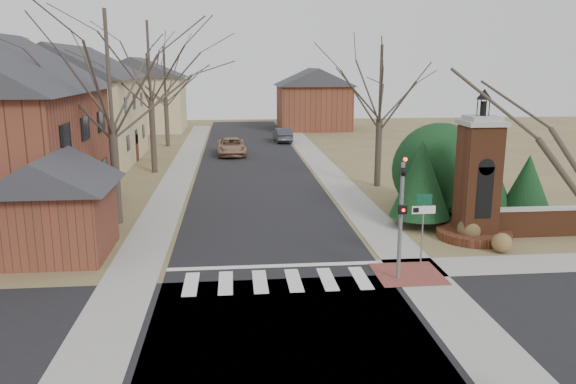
{
  "coord_description": "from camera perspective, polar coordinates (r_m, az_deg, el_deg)",
  "views": [
    {
      "loc": [
        -1.43,
        -17.69,
        7.47
      ],
      "look_at": [
        0.9,
        6.0,
        2.03
      ],
      "focal_mm": 35.0,
      "sensor_mm": 36.0,
      "label": 1
    }
  ],
  "objects": [
    {
      "name": "dry_shrub_left",
      "position": [
        25.41,
        17.92,
        -3.66
      ],
      "size": [
        1.02,
        1.02,
        1.02
      ],
      "primitive_type": "sphere",
      "color": "brown",
      "rests_on": "ground"
    },
    {
      "name": "brick_gate_monument",
      "position": [
        25.52,
        18.65,
        0.2
      ],
      "size": [
        3.2,
        3.2,
        6.47
      ],
      "color": "brown",
      "rests_on": "ground"
    },
    {
      "name": "evergreen_mass",
      "position": [
        29.56,
        15.16,
        2.56
      ],
      "size": [
        4.8,
        4.8,
        4.8
      ],
      "primitive_type": "sphere",
      "color": "black",
      "rests_on": "ground"
    },
    {
      "name": "bare_tree_2",
      "position": [
        53.04,
        -12.46,
        12.11
      ],
      "size": [
        7.35,
        7.35,
        10.19
      ],
      "color": "#473D33",
      "rests_on": "ground"
    },
    {
      "name": "garage_left",
      "position": [
        23.86,
        -22.73,
        -0.8
      ],
      "size": [
        4.8,
        4.8,
        4.29
      ],
      "color": "brown",
      "rests_on": "ground"
    },
    {
      "name": "evergreen_far",
      "position": [
        29.06,
        23.17,
        0.78
      ],
      "size": [
        2.4,
        2.4,
        3.3
      ],
      "color": "#473D33",
      "rests_on": "ground"
    },
    {
      "name": "brick_garden_wall",
      "position": [
        28.0,
        26.87,
        -2.61
      ],
      "size": [
        7.5,
        0.5,
        1.3
      ],
      "color": "brown",
      "rests_on": "ground"
    },
    {
      "name": "sign_post",
      "position": [
        21.61,
        13.57,
        -2.29
      ],
      "size": [
        0.9,
        0.07,
        2.75
      ],
      "color": "slate",
      "rests_on": "ground"
    },
    {
      "name": "sidewalk_left",
      "position": [
        40.56,
        -10.85,
        2.05
      ],
      "size": [
        2.0,
        60.0,
        0.02
      ],
      "primitive_type": "cube",
      "color": "gray",
      "rests_on": "ground"
    },
    {
      "name": "bare_tree_1",
      "position": [
        40.08,
        -13.98,
        13.32
      ],
      "size": [
        8.4,
        8.4,
        11.64
      ],
      "color": "#473D33",
      "rests_on": "ground"
    },
    {
      "name": "evergreen_mid",
      "position": [
        28.91,
        18.87,
        2.49
      ],
      "size": [
        3.4,
        3.4,
        4.7
      ],
      "color": "#473D33",
      "rests_on": "ground"
    },
    {
      "name": "cross_street",
      "position": [
        16.54,
        -0.05,
        -13.95
      ],
      "size": [
        120.0,
        8.0,
        0.01
      ],
      "primitive_type": "cube",
      "color": "black",
      "rests_on": "ground"
    },
    {
      "name": "distant_car",
      "position": [
        55.17,
        -0.55,
        5.83
      ],
      "size": [
        1.69,
        4.28,
        1.39
      ],
      "primitive_type": "imported",
      "rotation": [
        0.0,
        0.0,
        3.19
      ],
      "color": "#383C40",
      "rests_on": "ground"
    },
    {
      "name": "stop_bar",
      "position": [
        21.38,
        -1.44,
        -7.54
      ],
      "size": [
        8.0,
        0.35,
        0.02
      ],
      "primitive_type": "cube",
      "color": "silver",
      "rests_on": "ground"
    },
    {
      "name": "traffic_signal_pole",
      "position": [
        19.75,
        11.44,
        -1.69
      ],
      "size": [
        0.28,
        0.41,
        4.5
      ],
      "color": "slate",
      "rests_on": "ground"
    },
    {
      "name": "house_stucco_left",
      "position": [
        46.37,
        -20.93,
        8.49
      ],
      "size": [
        9.8,
        12.8,
        9.28
      ],
      "color": "#CEBC89",
      "rests_on": "ground"
    },
    {
      "name": "bare_tree_0",
      "position": [
        27.26,
        -17.86,
        12.76
      ],
      "size": [
        8.05,
        8.05,
        11.15
      ],
      "color": "#473D33",
      "rests_on": "ground"
    },
    {
      "name": "house_distant_right",
      "position": [
        66.46,
        2.59,
        9.58
      ],
      "size": [
        8.8,
        8.8,
        7.3
      ],
      "color": "brown",
      "rests_on": "ground"
    },
    {
      "name": "evergreen_near",
      "position": [
        26.66,
        13.4,
        1.35
      ],
      "size": [
        2.8,
        2.8,
        4.1
      ],
      "color": "#473D33",
      "rests_on": "ground"
    },
    {
      "name": "main_street",
      "position": [
        40.41,
        -3.49,
        2.22
      ],
      "size": [
        8.0,
        70.0,
        0.01
      ],
      "primitive_type": "cube",
      "color": "black",
      "rests_on": "ground"
    },
    {
      "name": "crosswalk_zone",
      "position": [
        19.99,
        -1.12,
        -9.04
      ],
      "size": [
        8.0,
        2.2,
        0.02
      ],
      "primitive_type": "cube",
      "color": "silver",
      "rests_on": "ground"
    },
    {
      "name": "dry_shrub_right",
      "position": [
        24.35,
        20.9,
        -4.86
      ],
      "size": [
        0.81,
        0.81,
        0.81
      ],
      "primitive_type": "sphere",
      "color": "brown",
      "rests_on": "ground"
    },
    {
      "name": "ground",
      "position": [
        19.25,
        -0.93,
        -9.95
      ],
      "size": [
        120.0,
        120.0,
        0.0
      ],
      "primitive_type": "plane",
      "color": "brown",
      "rests_on": "ground"
    },
    {
      "name": "pickup_truck",
      "position": [
        47.29,
        -5.77,
        4.59
      ],
      "size": [
        2.48,
        5.13,
        1.41
      ],
      "primitive_type": "imported",
      "rotation": [
        0.0,
        0.0,
        0.03
      ],
      "color": "#9C7355",
      "rests_on": "ground"
    },
    {
      "name": "sidewalk_right_main",
      "position": [
        40.92,
        3.81,
        2.35
      ],
      "size": [
        2.0,
        60.0,
        0.02
      ],
      "primitive_type": "cube",
      "color": "gray",
      "rests_on": "ground"
    },
    {
      "name": "curb_apron",
      "position": [
        21.06,
        12.11,
        -8.15
      ],
      "size": [
        2.4,
        2.4,
        0.02
      ],
      "primitive_type": "cube",
      "color": "brown",
      "rests_on": "ground"
    },
    {
      "name": "house_distant_left",
      "position": [
        66.61,
        -14.96,
        9.69
      ],
      "size": [
        10.8,
        8.8,
        8.53
      ],
      "color": "#CEBC89",
      "rests_on": "ground"
    },
    {
      "name": "bare_tree_3",
      "position": [
        34.86,
        9.42,
        11.43
      ],
      "size": [
        7.0,
        7.0,
        9.7
      ],
      "color": "#473D33",
      "rests_on": "ground"
    }
  ]
}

